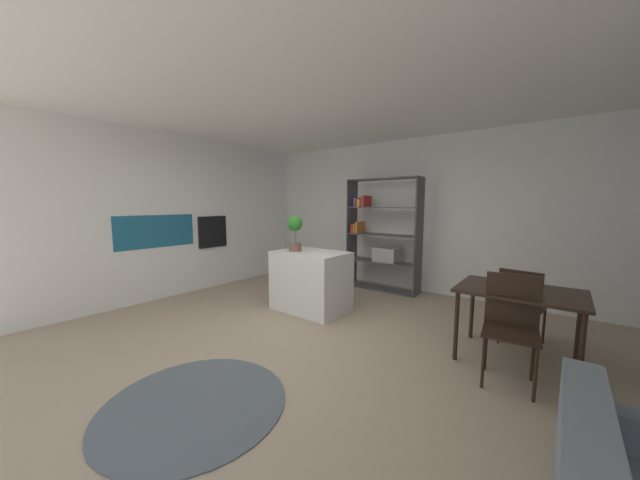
% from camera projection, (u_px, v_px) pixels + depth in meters
% --- Properties ---
extents(ground_plane, '(9.94, 9.94, 0.00)m').
position_uv_depth(ground_plane, '(299.00, 336.00, 3.85)').
color(ground_plane, tan).
extents(ceiling_slab, '(7.22, 6.00, 0.06)m').
position_uv_depth(ceiling_slab, '(297.00, 95.00, 3.52)').
color(ceiling_slab, white).
rests_on(ceiling_slab, ground_plane).
extents(back_partition, '(7.22, 0.06, 2.82)m').
position_uv_depth(back_partition, '(401.00, 215.00, 6.01)').
color(back_partition, white).
rests_on(back_partition, ground_plane).
extents(tall_cabinet_run_left, '(0.66, 5.41, 2.82)m').
position_uv_depth(tall_cabinet_run_left, '(167.00, 216.00, 5.67)').
color(tall_cabinet_run_left, white).
rests_on(tall_cabinet_run_left, ground_plane).
extents(cabinet_niche_splashback, '(0.01, 1.30, 0.54)m').
position_uv_depth(cabinet_niche_splashback, '(156.00, 231.00, 5.22)').
color(cabinet_niche_splashback, '#1E6084').
rests_on(cabinet_niche_splashback, ground_plane).
extents(built_in_oven, '(0.06, 0.59, 0.60)m').
position_uv_depth(built_in_oven, '(213.00, 232.00, 6.04)').
color(built_in_oven, black).
rests_on(built_in_oven, ground_plane).
extents(kitchen_island, '(1.08, 0.74, 0.90)m').
position_uv_depth(kitchen_island, '(311.00, 281.00, 4.77)').
color(kitchen_island, white).
rests_on(kitchen_island, ground_plane).
extents(potted_plant_on_island, '(0.23, 0.23, 0.54)m').
position_uv_depth(potted_plant_on_island, '(295.00, 230.00, 4.75)').
color(potted_plant_on_island, brown).
rests_on(potted_plant_on_island, kitchen_island).
extents(open_bookshelf, '(1.40, 0.37, 2.09)m').
position_uv_depth(open_bookshelf, '(381.00, 237.00, 5.88)').
color(open_bookshelf, '#4C4C51').
rests_on(open_bookshelf, ground_plane).
extents(foreground_floor_rug, '(1.46, 1.46, 0.01)m').
position_uv_depth(foreground_floor_rug, '(195.00, 404.00, 2.54)').
color(foreground_floor_rug, slate).
rests_on(foreground_floor_rug, ground_plane).
extents(dining_table, '(1.12, 0.81, 0.76)m').
position_uv_depth(dining_table, '(519.00, 297.00, 3.16)').
color(dining_table, black).
rests_on(dining_table, ground_plane).
extents(dining_chair_near, '(0.49, 0.47, 0.98)m').
position_uv_depth(dining_chair_near, '(511.00, 319.00, 2.85)').
color(dining_chair_near, black).
rests_on(dining_chair_near, ground_plane).
extents(dining_chair_far, '(0.48, 0.47, 0.90)m').
position_uv_depth(dining_chair_far, '(521.00, 300.00, 3.52)').
color(dining_chair_far, black).
rests_on(dining_chair_far, ground_plane).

